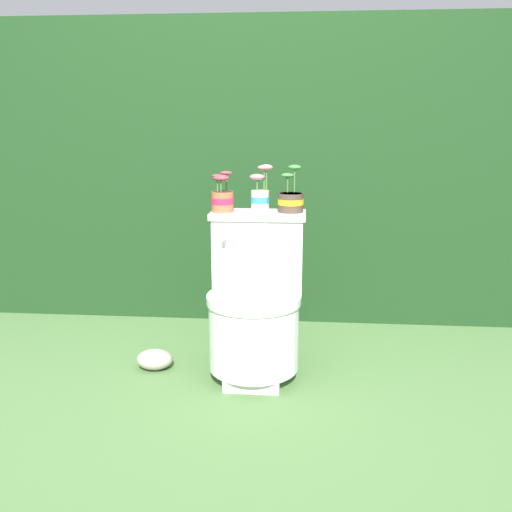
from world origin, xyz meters
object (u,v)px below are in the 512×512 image
at_px(potted_plant_left, 222,198).
at_px(potted_plant_middle, 291,200).
at_px(toilet, 255,306).
at_px(potted_plant_midleft, 260,194).
at_px(garden_stone, 155,359).

height_order(potted_plant_left, potted_plant_middle, potted_plant_middle).
xyz_separation_m(toilet, potted_plant_midleft, (0.01, 0.17, 0.49)).
xyz_separation_m(potted_plant_midleft, potted_plant_middle, (0.14, -0.02, -0.02)).
bearing_deg(garden_stone, potted_plant_middle, 15.36).
bearing_deg(toilet, potted_plant_midleft, 86.97).
xyz_separation_m(potted_plant_left, garden_stone, (-0.31, -0.15, -0.75)).
height_order(toilet, garden_stone, toilet).
height_order(toilet, potted_plant_middle, potted_plant_middle).
relative_size(potted_plant_left, garden_stone, 1.09).
bearing_deg(potted_plant_midleft, toilet, -93.03).
height_order(potted_plant_left, garden_stone, potted_plant_left).
height_order(potted_plant_midleft, garden_stone, potted_plant_midleft).
relative_size(potted_plant_middle, garden_stone, 1.26).
distance_m(potted_plant_left, potted_plant_middle, 0.32).
bearing_deg(potted_plant_middle, toilet, -133.81).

